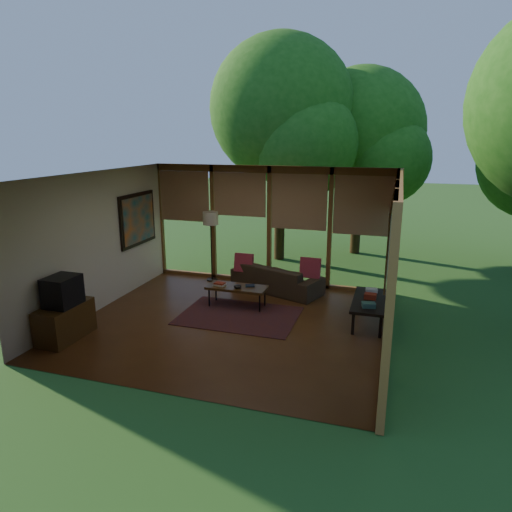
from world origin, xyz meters
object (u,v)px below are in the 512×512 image
(floor_lamp, at_px, (211,222))
(television, at_px, (62,291))
(media_cabinet, at_px, (65,322))
(coffee_table, at_px, (237,288))
(side_console, at_px, (370,302))
(sofa, at_px, (277,278))

(floor_lamp, bearing_deg, television, -106.60)
(media_cabinet, distance_m, floor_lamp, 4.04)
(coffee_table, bearing_deg, side_console, -1.48)
(floor_lamp, bearing_deg, coffee_table, -51.50)
(floor_lamp, xyz_separation_m, side_console, (3.74, -1.51, -1.00))
(sofa, bearing_deg, coffee_table, 86.13)
(television, relative_size, floor_lamp, 0.33)
(floor_lamp, height_order, coffee_table, floor_lamp)
(sofa, distance_m, side_console, 2.43)
(television, bearing_deg, media_cabinet, 180.00)
(sofa, distance_m, coffee_table, 1.29)
(media_cabinet, height_order, side_console, media_cabinet)
(coffee_table, bearing_deg, media_cabinet, -135.06)
(sofa, xyz_separation_m, side_console, (2.08, -1.24, 0.11))
(television, height_order, coffee_table, television)
(sofa, xyz_separation_m, television, (-2.77, -3.45, 0.55))
(sofa, distance_m, television, 4.46)
(media_cabinet, relative_size, television, 1.82)
(media_cabinet, bearing_deg, sofa, 51.02)
(sofa, distance_m, floor_lamp, 2.02)
(media_cabinet, relative_size, floor_lamp, 0.61)
(media_cabinet, distance_m, television, 0.55)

